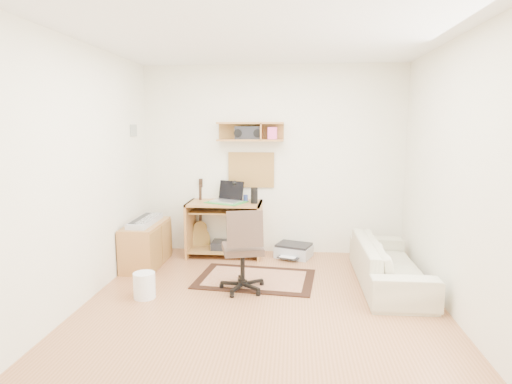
# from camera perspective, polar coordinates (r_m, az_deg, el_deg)

# --- Properties ---
(floor) EXTENTS (3.60, 4.00, 0.01)m
(floor) POSITION_cam_1_polar(r_m,az_deg,el_deg) (4.43, 0.75, -15.11)
(floor) COLOR #AE7348
(floor) RESTS_ON ground
(ceiling) EXTENTS (3.60, 4.00, 0.01)m
(ceiling) POSITION_cam_1_polar(r_m,az_deg,el_deg) (4.13, 0.83, 20.19)
(ceiling) COLOR white
(ceiling) RESTS_ON ground
(back_wall) EXTENTS (3.60, 0.01, 2.60)m
(back_wall) POSITION_cam_1_polar(r_m,az_deg,el_deg) (6.07, 2.22, 4.15)
(back_wall) COLOR white
(back_wall) RESTS_ON ground
(left_wall) EXTENTS (0.01, 4.00, 2.60)m
(left_wall) POSITION_cam_1_polar(r_m,az_deg,el_deg) (4.58, -22.36, 2.00)
(left_wall) COLOR white
(left_wall) RESTS_ON ground
(right_wall) EXTENTS (0.01, 4.00, 2.60)m
(right_wall) POSITION_cam_1_polar(r_m,az_deg,el_deg) (4.33, 25.33, 1.48)
(right_wall) COLOR white
(right_wall) RESTS_ON ground
(wall_shelf) EXTENTS (0.90, 0.25, 0.26)m
(wall_shelf) POSITION_cam_1_polar(r_m,az_deg,el_deg) (5.94, -0.74, 7.92)
(wall_shelf) COLOR #B0773E
(wall_shelf) RESTS_ON back_wall
(cork_board) EXTENTS (0.64, 0.03, 0.49)m
(cork_board) POSITION_cam_1_polar(r_m,az_deg,el_deg) (6.08, -0.63, 2.93)
(cork_board) COLOR #A47452
(cork_board) RESTS_ON back_wall
(wall_photo) EXTENTS (0.02, 0.20, 0.15)m
(wall_photo) POSITION_cam_1_polar(r_m,az_deg,el_deg) (5.92, -15.75, 7.78)
(wall_photo) COLOR #4C8CBF
(wall_photo) RESTS_ON left_wall
(desk) EXTENTS (1.00, 0.55, 0.75)m
(desk) POSITION_cam_1_polar(r_m,az_deg,el_deg) (6.01, -4.12, -4.86)
(desk) COLOR #B0773E
(desk) RESTS_ON floor
(laptop) EXTENTS (0.49, 0.49, 0.29)m
(laptop) POSITION_cam_1_polar(r_m,az_deg,el_deg) (5.88, -3.92, -0.01)
(laptop) COLOR silver
(laptop) RESTS_ON desk
(speaker) EXTENTS (0.10, 0.10, 0.21)m
(speaker) POSITION_cam_1_polar(r_m,az_deg,el_deg) (5.81, -0.23, -0.47)
(speaker) COLOR black
(speaker) RESTS_ON desk
(desk_lamp) EXTENTS (0.09, 0.09, 0.28)m
(desk_lamp) POSITION_cam_1_polar(r_m,az_deg,el_deg) (6.02, -2.29, 0.19)
(desk_lamp) COLOR black
(desk_lamp) RESTS_ON desk
(pencil_cup) EXTENTS (0.06, 0.06, 0.09)m
(pencil_cup) POSITION_cam_1_polar(r_m,az_deg,el_deg) (5.98, -1.36, -0.80)
(pencil_cup) COLOR #334499
(pencil_cup) RESTS_ON desk
(boombox) EXTENTS (0.36, 0.16, 0.18)m
(boombox) POSITION_cam_1_polar(r_m,az_deg,el_deg) (5.94, -1.01, 7.72)
(boombox) COLOR black
(boombox) RESTS_ON wall_shelf
(rug) EXTENTS (1.42, 1.03, 0.02)m
(rug) POSITION_cam_1_polar(r_m,az_deg,el_deg) (5.19, -0.09, -11.29)
(rug) COLOR #CDB289
(rug) RESTS_ON floor
(task_chair) EXTENTS (0.58, 0.58, 0.93)m
(task_chair) POSITION_cam_1_polar(r_m,az_deg,el_deg) (4.74, -1.78, -7.46)
(task_chair) COLOR #3D2E24
(task_chair) RESTS_ON floor
(cabinet) EXTENTS (0.40, 0.90, 0.55)m
(cabinet) POSITION_cam_1_polar(r_m,az_deg,el_deg) (5.78, -14.20, -6.67)
(cabinet) COLOR #B0773E
(cabinet) RESTS_ON floor
(music_keyboard) EXTENTS (0.24, 0.75, 0.07)m
(music_keyboard) POSITION_cam_1_polar(r_m,az_deg,el_deg) (5.71, -14.32, -3.69)
(music_keyboard) COLOR #B2B5BA
(music_keyboard) RESTS_ON cabinet
(guitar) EXTENTS (0.32, 0.25, 1.05)m
(guitar) POSITION_cam_1_polar(r_m,az_deg,el_deg) (6.17, -7.39, -3.12)
(guitar) COLOR olive
(guitar) RESTS_ON floor
(waste_basket) EXTENTS (0.27, 0.27, 0.27)m
(waste_basket) POSITION_cam_1_polar(r_m,az_deg,el_deg) (4.77, -14.41, -11.76)
(waste_basket) COLOR white
(waste_basket) RESTS_ON floor
(printer) EXTENTS (0.55, 0.49, 0.17)m
(printer) POSITION_cam_1_polar(r_m,az_deg,el_deg) (6.03, 4.97, -7.68)
(printer) COLOR #A5A8AA
(printer) RESTS_ON floor
(sofa) EXTENTS (0.50, 1.70, 0.67)m
(sofa) POSITION_cam_1_polar(r_m,az_deg,el_deg) (5.16, 17.09, -8.00)
(sofa) COLOR beige
(sofa) RESTS_ON floor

